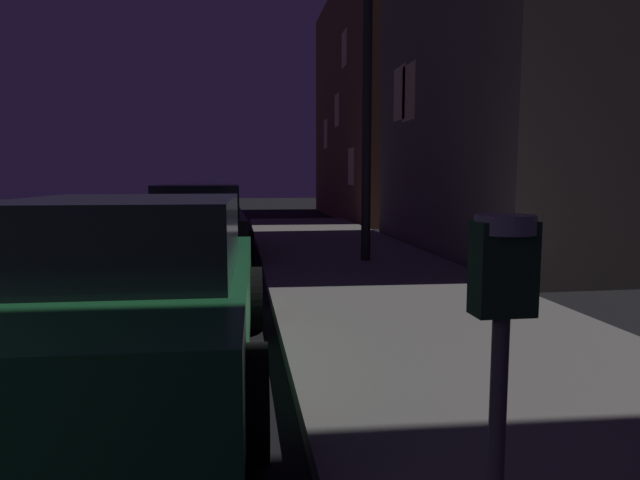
# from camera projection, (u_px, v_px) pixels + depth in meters

# --- Properties ---
(parking_meter) EXTENTS (0.19, 0.19, 1.32)m
(parking_meter) POSITION_uv_depth(u_px,v_px,m) (501.00, 314.00, 1.76)
(parking_meter) COLOR #59595B
(parking_meter) RESTS_ON sidewalk
(car_green) EXTENTS (2.04, 4.31, 1.43)m
(car_green) POSITION_uv_depth(u_px,v_px,m) (136.00, 293.00, 4.22)
(car_green) COLOR #19592D
(car_green) RESTS_ON ground
(car_black) EXTENTS (2.07, 4.14, 1.43)m
(car_black) POSITION_uv_depth(u_px,v_px,m) (198.00, 223.00, 10.56)
(car_black) COLOR black
(car_black) RESTS_ON ground
(street_lamp) EXTENTS (0.44, 0.44, 5.35)m
(street_lamp) POSITION_uv_depth(u_px,v_px,m) (367.00, 48.00, 9.16)
(street_lamp) COLOR black
(street_lamp) RESTS_ON sidewalk
(building_mid) EXTENTS (7.41, 7.26, 8.45)m
(building_mid) POSITION_uv_depth(u_px,v_px,m) (605.00, 45.00, 11.15)
(building_mid) COLOR #6B6056
(building_mid) RESTS_ON ground
(building_far) EXTENTS (7.48, 10.09, 8.67)m
(building_far) POSITION_uv_depth(u_px,v_px,m) (428.00, 106.00, 21.73)
(building_far) COLOR brown
(building_far) RESTS_ON ground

